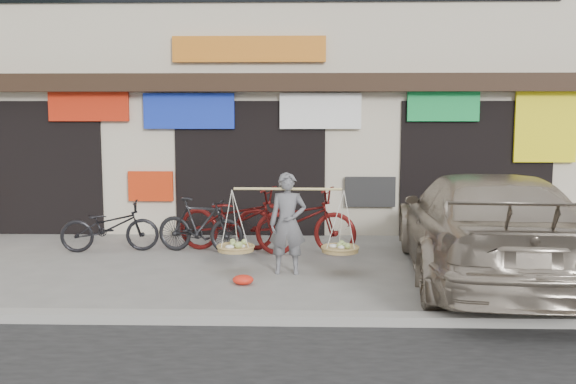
{
  "coord_description": "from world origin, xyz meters",
  "views": [
    {
      "loc": [
        1.11,
        -9.3,
        2.46
      ],
      "look_at": [
        0.83,
        0.9,
        1.2
      ],
      "focal_mm": 40.0,
      "sensor_mm": 36.0,
      "label": 1
    }
  ],
  "objects_px": {
    "bike_0": "(110,226)",
    "bike_1": "(200,225)",
    "suv": "(484,226)",
    "street_vendor": "(288,228)",
    "bike_2": "(237,219)",
    "bike_3": "(295,220)"
  },
  "relations": [
    {
      "from": "bike_1",
      "to": "bike_3",
      "type": "distance_m",
      "value": 1.67
    },
    {
      "from": "bike_1",
      "to": "suv",
      "type": "xyz_separation_m",
      "value": [
        4.5,
        -1.71,
        0.31
      ]
    },
    {
      "from": "bike_2",
      "to": "suv",
      "type": "relative_size",
      "value": 0.39
    },
    {
      "from": "bike_1",
      "to": "bike_2",
      "type": "xyz_separation_m",
      "value": [
        0.64,
        0.07,
        0.1
      ]
    },
    {
      "from": "bike_1",
      "to": "bike_2",
      "type": "height_order",
      "value": "bike_2"
    },
    {
      "from": "bike_2",
      "to": "bike_3",
      "type": "height_order",
      "value": "same"
    },
    {
      "from": "bike_0",
      "to": "bike_3",
      "type": "bearing_deg",
      "value": -99.23
    },
    {
      "from": "street_vendor",
      "to": "bike_2",
      "type": "bearing_deg",
      "value": 123.12
    },
    {
      "from": "street_vendor",
      "to": "bike_2",
      "type": "relative_size",
      "value": 0.97
    },
    {
      "from": "bike_0",
      "to": "bike_2",
      "type": "relative_size",
      "value": 0.77
    },
    {
      "from": "street_vendor",
      "to": "bike_3",
      "type": "height_order",
      "value": "street_vendor"
    },
    {
      "from": "bike_0",
      "to": "bike_1",
      "type": "height_order",
      "value": "bike_1"
    },
    {
      "from": "bike_3",
      "to": "street_vendor",
      "type": "bearing_deg",
      "value": -167.26
    },
    {
      "from": "bike_1",
      "to": "suv",
      "type": "relative_size",
      "value": 0.29
    },
    {
      "from": "bike_0",
      "to": "bike_1",
      "type": "distance_m",
      "value": 1.63
    },
    {
      "from": "suv",
      "to": "bike_3",
      "type": "bearing_deg",
      "value": -27.8
    },
    {
      "from": "bike_1",
      "to": "bike_3",
      "type": "height_order",
      "value": "bike_3"
    },
    {
      "from": "bike_1",
      "to": "street_vendor",
      "type": "bearing_deg",
      "value": -117.13
    },
    {
      "from": "street_vendor",
      "to": "bike_0",
      "type": "distance_m",
      "value": 3.56
    },
    {
      "from": "bike_0",
      "to": "suv",
      "type": "bearing_deg",
      "value": -115.51
    },
    {
      "from": "street_vendor",
      "to": "suv",
      "type": "distance_m",
      "value": 2.93
    },
    {
      "from": "street_vendor",
      "to": "suv",
      "type": "xyz_separation_m",
      "value": [
        2.92,
        -0.28,
        0.09
      ]
    }
  ]
}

